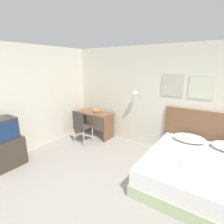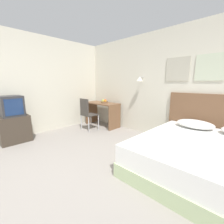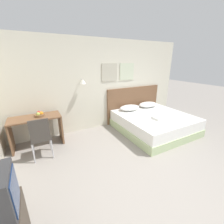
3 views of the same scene
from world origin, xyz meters
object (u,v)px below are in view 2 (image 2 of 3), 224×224
object	(u,v)px
folded_towel_near_foot	(194,145)
bed	(206,159)
tv_stand	(14,129)
desk_chair	(87,112)
pillow_left	(195,124)
television	(11,106)
desk	(102,110)
headboard	(221,125)
fruit_bowl	(104,102)

from	to	relation	value
folded_towel_near_foot	bed	bearing A→B (deg)	69.51
folded_towel_near_foot	tv_stand	world-z (taller)	tv_stand
desk_chair	tv_stand	world-z (taller)	desk_chair
folded_towel_near_foot	tv_stand	xyz separation A→B (m)	(-3.51, -1.36, -0.22)
tv_stand	pillow_left	bearing A→B (deg)	36.44
bed	folded_towel_near_foot	xyz separation A→B (m)	(-0.11, -0.30, 0.29)
desk_chair	television	size ratio (longest dim) A/B	2.01
pillow_left	desk	bearing A→B (deg)	179.99
pillow_left	folded_towel_near_foot	size ratio (longest dim) A/B	2.06
headboard	television	world-z (taller)	headboard
desk_chair	fruit_bowl	xyz separation A→B (m)	(0.06, 0.64, 0.26)
tv_stand	television	xyz separation A→B (m)	(0.00, 0.00, 0.55)
folded_towel_near_foot	headboard	bearing A→B (deg)	85.18
tv_stand	desk_chair	bearing A→B (deg)	73.08
desk_chair	tv_stand	distance (m)	1.83
desk_chair	folded_towel_near_foot	bearing A→B (deg)	-7.36
headboard	desk_chair	xyz separation A→B (m)	(-3.09, -0.96, -0.04)
folded_towel_near_foot	television	world-z (taller)	television
bed	pillow_left	bearing A→B (deg)	117.88
folded_towel_near_foot	desk	bearing A→B (deg)	161.16
desk	folded_towel_near_foot	bearing A→B (deg)	-18.84
desk	desk_chair	world-z (taller)	desk_chair
television	headboard	bearing A→B (deg)	36.76
desk_chair	fruit_bowl	world-z (taller)	desk_chair
tv_stand	television	bearing A→B (deg)	0.00
pillow_left	fruit_bowl	bearing A→B (deg)	-179.90
bed	desk	xyz separation A→B (m)	(-3.14, 0.73, 0.28)
desk	desk_chair	bearing A→B (deg)	-85.69
desk	television	size ratio (longest dim) A/B	2.45
folded_towel_near_foot	desk	xyz separation A→B (m)	(-3.02, 1.03, -0.01)
bed	fruit_bowl	bearing A→B (deg)	166.56
television	desk_chair	bearing A→B (deg)	73.18
fruit_bowl	bed	bearing A→B (deg)	-13.44
bed	tv_stand	xyz separation A→B (m)	(-3.62, -1.66, 0.06)
pillow_left	desk	world-z (taller)	desk
tv_stand	fruit_bowl	bearing A→B (deg)	76.01
folded_towel_near_foot	desk_chair	world-z (taller)	desk_chair
folded_towel_near_foot	television	xyz separation A→B (m)	(-3.50, -1.36, 0.33)
headboard	fruit_bowl	xyz separation A→B (m)	(-3.03, -0.32, 0.22)
folded_towel_near_foot	desk	size ratio (longest dim) A/B	0.29
desk_chair	television	world-z (taller)	television
pillow_left	desk	distance (m)	2.75
bed	desk	bearing A→B (deg)	166.93
folded_towel_near_foot	fruit_bowl	xyz separation A→B (m)	(-2.91, 1.03, 0.27)
bed	tv_stand	world-z (taller)	tv_stand
fruit_bowl	headboard	bearing A→B (deg)	6.00
pillow_left	desk_chair	size ratio (longest dim) A/B	0.73
pillow_left	fruit_bowl	size ratio (longest dim) A/B	3.04
pillow_left	fruit_bowl	distance (m)	2.65
headboard	pillow_left	size ratio (longest dim) A/B	3.01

